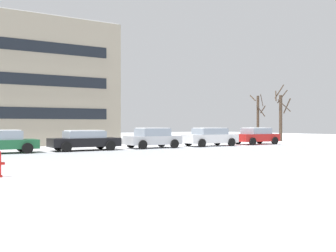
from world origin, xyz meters
TOP-DOWN VIEW (x-y plane):
  - parked_car_green at (2.98, 9.51)m, footprint 4.18×2.14m
  - parked_car_black at (8.17, 9.53)m, footprint 4.55×2.15m
  - parked_car_silver at (13.35, 9.55)m, footprint 4.00×2.16m
  - parked_car_white at (18.53, 9.47)m, footprint 4.47×2.10m
  - parked_car_red at (23.72, 9.66)m, footprint 3.95×2.11m
  - tree_far_mid at (26.53, 12.37)m, footprint 1.46×1.42m
  - tree_far_right at (30.73, 13.38)m, footprint 1.93×1.73m
  - building_far_right at (6.94, 21.80)m, footprint 13.56×11.73m

SIDE VIEW (x-z plane):
  - parked_car_black at x=8.17m, z-range 0.02..1.38m
  - parked_car_green at x=2.98m, z-range 0.01..1.43m
  - parked_car_red at x=23.72m, z-range 0.01..1.47m
  - parked_car_white at x=18.53m, z-range 0.02..1.49m
  - parked_car_silver at x=13.35m, z-range 0.01..1.50m
  - tree_far_mid at x=26.53m, z-range 0.13..4.75m
  - tree_far_right at x=30.73m, z-range -0.23..5.71m
  - building_far_right at x=6.94m, z-range 0.00..10.55m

